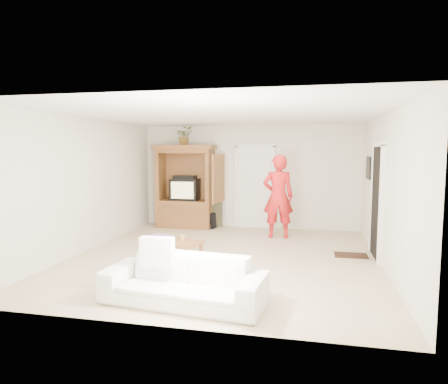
% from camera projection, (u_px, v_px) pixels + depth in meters
% --- Properties ---
extents(floor, '(6.00, 6.00, 0.00)m').
position_uv_depth(floor, '(224.00, 257.00, 7.38)').
color(floor, tan).
rests_on(floor, ground).
extents(ceiling, '(6.00, 6.00, 0.00)m').
position_uv_depth(ceiling, '(224.00, 115.00, 7.11)').
color(ceiling, white).
rests_on(ceiling, floor).
extents(wall_back, '(5.50, 0.00, 5.50)m').
position_uv_depth(wall_back, '(249.00, 177.00, 10.16)').
color(wall_back, silver).
rests_on(wall_back, floor).
extents(wall_front, '(5.50, 0.00, 5.50)m').
position_uv_depth(wall_front, '(166.00, 212.00, 4.33)').
color(wall_front, silver).
rests_on(wall_front, floor).
extents(wall_left, '(0.00, 6.00, 6.00)m').
position_uv_depth(wall_left, '(88.00, 185.00, 7.82)').
color(wall_left, silver).
rests_on(wall_left, floor).
extents(wall_right, '(0.00, 6.00, 6.00)m').
position_uv_depth(wall_right, '(385.00, 191.00, 6.66)').
color(wall_right, silver).
rests_on(wall_right, floor).
extents(armoire, '(1.82, 1.14, 2.10)m').
position_uv_depth(armoire, '(186.00, 192.00, 10.20)').
color(armoire, brown).
rests_on(armoire, floor).
extents(door_back, '(0.85, 0.05, 2.04)m').
position_uv_depth(door_back, '(255.00, 188.00, 10.13)').
color(door_back, white).
rests_on(door_back, floor).
extents(doorway_right, '(0.05, 0.90, 2.04)m').
position_uv_depth(doorway_right, '(377.00, 203.00, 7.28)').
color(doorway_right, black).
rests_on(doorway_right, floor).
extents(framed_picture, '(0.03, 0.60, 0.48)m').
position_uv_depth(framed_picture, '(369.00, 168.00, 8.48)').
color(framed_picture, black).
rests_on(framed_picture, wall_right).
extents(doormat, '(0.60, 0.40, 0.02)m').
position_uv_depth(doormat, '(351.00, 255.00, 7.48)').
color(doormat, '#382316').
rests_on(doormat, floor).
extents(plant, '(0.51, 0.48, 0.46)m').
position_uv_depth(plant, '(184.00, 136.00, 10.03)').
color(plant, '#4C7238').
rests_on(plant, armoire).
extents(man, '(0.75, 0.56, 1.87)m').
position_uv_depth(man, '(278.00, 197.00, 8.95)').
color(man, red).
rests_on(man, floor).
extents(sofa, '(2.16, 1.04, 0.61)m').
position_uv_depth(sofa, '(184.00, 280.00, 5.13)').
color(sofa, white).
rests_on(sofa, floor).
extents(coffee_table, '(1.11, 0.82, 0.37)m').
position_uv_depth(coffee_table, '(174.00, 243.00, 7.14)').
color(coffee_table, '#915B32').
rests_on(coffee_table, floor).
extents(towel, '(0.47, 0.43, 0.08)m').
position_uv_depth(towel, '(161.00, 237.00, 7.18)').
color(towel, '#E74D6E').
rests_on(towel, coffee_table).
extents(candle, '(0.08, 0.08, 0.10)m').
position_uv_depth(candle, '(182.00, 237.00, 7.14)').
color(candle, tan).
rests_on(candle, coffee_table).
extents(backpack_black, '(0.35, 0.26, 0.38)m').
position_uv_depth(backpack_black, '(209.00, 221.00, 10.08)').
color(backpack_black, black).
rests_on(backpack_black, floor).
extents(backpack_olive, '(0.49, 0.43, 0.76)m').
position_uv_depth(backpack_olive, '(214.00, 212.00, 10.30)').
color(backpack_olive, '#47442B').
rests_on(backpack_olive, floor).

